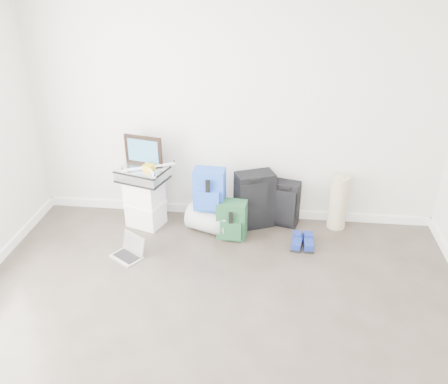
# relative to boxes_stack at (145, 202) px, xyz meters

# --- Properties ---
(room_envelope) EXTENTS (4.52, 5.02, 2.71)m
(room_envelope) POSITION_rel_boxes_stack_xyz_m (0.97, -2.15, 1.44)
(room_envelope) COLOR silver
(room_envelope) RESTS_ON ground
(boxes_stack) EXTENTS (0.47, 0.42, 0.56)m
(boxes_stack) POSITION_rel_boxes_stack_xyz_m (0.00, 0.00, 0.00)
(boxes_stack) COLOR white
(boxes_stack) RESTS_ON ground
(briefcase) EXTENTS (0.58, 0.49, 0.14)m
(briefcase) POSITION_rel_boxes_stack_xyz_m (0.00, 0.00, 0.35)
(briefcase) COLOR #B2B2B7
(briefcase) RESTS_ON boxes_stack
(painting) EXTENTS (0.43, 0.13, 0.33)m
(painting) POSITION_rel_boxes_stack_xyz_m (0.00, 0.10, 0.58)
(painting) COLOR black
(painting) RESTS_ON briefcase
(drone) EXTENTS (0.53, 0.53, 0.05)m
(drone) POSITION_rel_boxes_stack_xyz_m (0.08, -0.02, 0.45)
(drone) COLOR gold
(drone) RESTS_ON briefcase
(duffel_bag) EXTENTS (0.56, 0.46, 0.30)m
(duffel_bag) POSITION_rel_boxes_stack_xyz_m (0.75, -0.07, -0.13)
(duffel_bag) COLOR #999EA2
(duffel_bag) RESTS_ON ground
(blue_backpack) EXTENTS (0.34, 0.25, 0.46)m
(blue_backpack) POSITION_rel_boxes_stack_xyz_m (0.75, -0.10, 0.24)
(blue_backpack) COLOR #1A45AC
(blue_backpack) RESTS_ON duffel_bag
(large_suitcase) EXTENTS (0.48, 0.40, 0.64)m
(large_suitcase) POSITION_rel_boxes_stack_xyz_m (1.22, 0.11, 0.04)
(large_suitcase) COLOR black
(large_suitcase) RESTS_ON ground
(green_backpack) EXTENTS (0.32, 0.25, 0.43)m
(green_backpack) POSITION_rel_boxes_stack_xyz_m (1.00, -0.18, -0.07)
(green_backpack) COLOR #163E28
(green_backpack) RESTS_ON ground
(carry_on) EXTENTS (0.37, 0.29, 0.52)m
(carry_on) POSITION_rel_boxes_stack_xyz_m (1.55, 0.18, -0.02)
(carry_on) COLOR black
(carry_on) RESTS_ON ground
(shoes) EXTENTS (0.24, 0.28, 0.09)m
(shoes) POSITION_rel_boxes_stack_xyz_m (1.76, -0.27, -0.24)
(shoes) COLOR black
(shoes) RESTS_ON ground
(rolled_rug) EXTENTS (0.20, 0.20, 0.62)m
(rolled_rug) POSITION_rel_boxes_stack_xyz_m (2.14, 0.19, 0.03)
(rolled_rug) COLOR gray
(rolled_rug) RESTS_ON ground
(laptop) EXTENTS (0.38, 0.36, 0.22)m
(laptop) POSITION_rel_boxes_stack_xyz_m (-0.01, -0.65, -0.23)
(laptop) COLOR silver
(laptop) RESTS_ON ground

